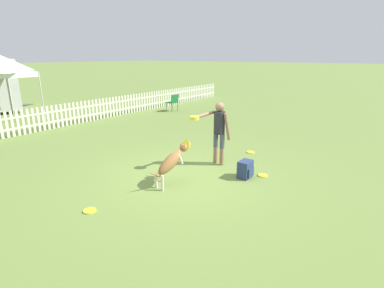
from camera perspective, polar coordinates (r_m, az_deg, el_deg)
ground_plane at (r=7.09m, az=-0.94°, el=-5.92°), size 240.00×240.00×0.00m
handler_person at (r=7.51m, az=4.96°, el=3.34°), size 0.91×0.72×1.60m
leaping_dog at (r=6.45m, az=-3.93°, el=-3.29°), size 1.22×0.35×0.89m
frisbee_near_handler at (r=7.23m, az=13.32°, el=-5.83°), size 0.23×0.23×0.02m
frisbee_near_dog at (r=8.85m, az=11.09°, el=-1.53°), size 0.23×0.23×0.02m
frisbee_midfield at (r=5.84m, az=-18.93°, el=-11.93°), size 0.23×0.23×0.02m
backpack_on_grass at (r=6.99m, az=10.15°, el=-4.78°), size 0.36×0.29×0.40m
picket_fence at (r=12.32m, az=-27.95°, el=4.03°), size 24.73×0.04×0.90m
folding_chair_blue_left at (r=15.17m, az=-3.60°, el=8.15°), size 0.53×0.55×0.85m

